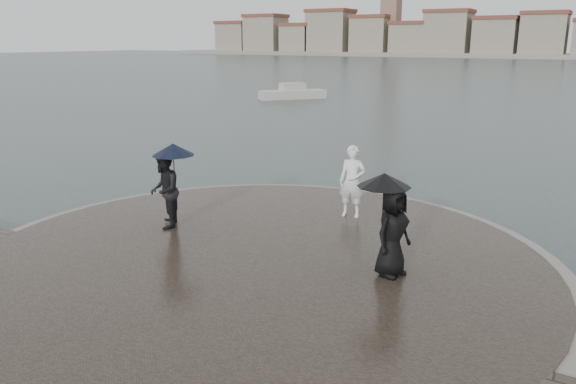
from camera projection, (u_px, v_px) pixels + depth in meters
The scene contains 8 objects.
ground at pixel (135, 351), 8.79m from camera, with size 400.00×400.00×0.00m, color #2B3835.
kerb_ring at pixel (257, 266), 11.67m from camera, with size 12.50×12.50×0.32m, color gray.
quay_tip at pixel (257, 265), 11.67m from camera, with size 11.90×11.90×0.36m, color #2D261E.
statue at pixel (352, 181), 14.08m from camera, with size 0.66×0.44×1.82m, color white.
visitor_left at pixel (166, 182), 13.19m from camera, with size 1.29×1.16×2.04m.
visitor_right at pixel (391, 219), 10.50m from camera, with size 1.15×1.10×1.95m.
far_skyline at pixel (568, 36), 144.75m from camera, with size 260.00×20.00×37.00m.
boats at pixel (480, 101), 40.94m from camera, with size 34.27×8.93×1.50m.
Camera 1 is at (5.98, -5.59, 4.70)m, focal length 35.00 mm.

